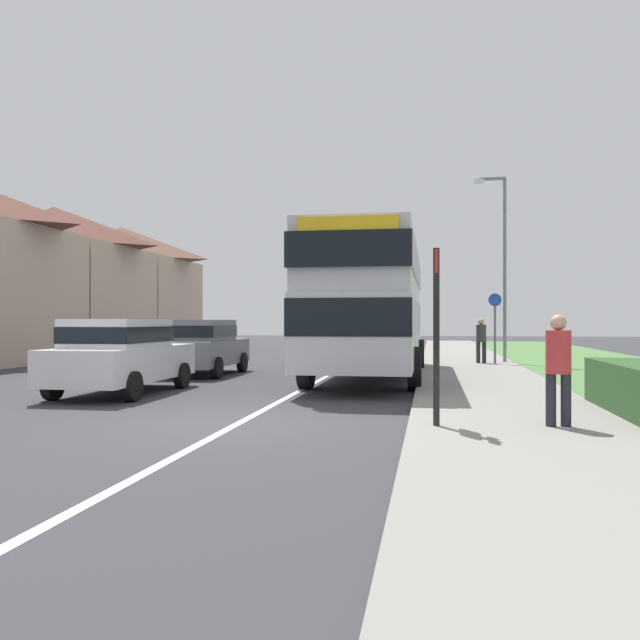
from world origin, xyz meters
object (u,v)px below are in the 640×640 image
Objects in this scene: parked_car_grey at (200,345)px; cycle_route_sign at (495,325)px; double_decker_bus at (371,300)px; bus_stop_sign at (436,324)px; pedestrian_at_stop at (558,365)px; street_lamp_mid at (501,256)px; parked_car_white at (121,353)px; pedestrian_walking_away at (481,338)px.

cycle_route_sign is at bearing 29.00° from parked_car_grey.
bus_stop_sign is (1.69, -8.55, -0.60)m from double_decker_bus.
cycle_route_sign reaches higher than pedestrian_at_stop.
pedestrian_at_stop is 0.64× the size of bus_stop_sign.
double_decker_bus is at bearing -122.34° from street_lamp_mid.
double_decker_bus reaches higher than parked_car_white.
pedestrian_walking_away is 3.14m from street_lamp_mid.
pedestrian_walking_away is 14.27m from bus_stop_sign.
cycle_route_sign is (0.42, 13.79, 0.45)m from pedestrian_at_stop.
street_lamp_mid is (9.12, 5.92, 3.01)m from parked_car_grey.
pedestrian_walking_away is at bearing -131.75° from street_lamp_mid.
bus_stop_sign is (6.67, -3.99, 0.65)m from parked_car_white.
bus_stop_sign is at bearing -99.11° from street_lamp_mid.
street_lamp_mid is at bearing 57.66° from double_decker_bus.
bus_stop_sign reaches higher than parked_car_white.
bus_stop_sign is 15.40m from street_lamp_mid.
pedestrian_at_stop is at bearing -68.12° from double_decker_bus.
double_decker_bus reaches higher than pedestrian_at_stop.
parked_car_white is (-4.98, -4.56, -1.25)m from double_decker_bus.
pedestrian_at_stop is 15.14m from street_lamp_mid.
street_lamp_mid reaches higher than bus_stop_sign.
pedestrian_walking_away reaches higher than parked_car_white.
street_lamp_mid is (0.32, 1.04, 2.47)m from cycle_route_sign.
cycle_route_sign is (8.76, 9.99, 0.53)m from parked_car_white.
double_decker_bus reaches higher than parked_car_grey.
parked_car_white is 14.61m from street_lamp_mid.
parked_car_grey is 12.23m from pedestrian_at_stop.
pedestrian_walking_away is at bearing 50.74° from parked_car_white.
street_lamp_mid is (2.41, 15.03, 2.36)m from bus_stop_sign.
parked_car_white is 1.63× the size of bus_stop_sign.
pedestrian_at_stop reaches higher than parked_car_grey.
pedestrian_walking_away is 0.66× the size of cycle_route_sign.
pedestrian_walking_away is (3.33, 5.61, -1.17)m from double_decker_bus.
pedestrian_walking_away is at bearing 90.11° from pedestrian_at_stop.
pedestrian_at_stop is 1.77m from bus_stop_sign.
double_decker_bus is 3.92× the size of bus_stop_sign.
cycle_route_sign reaches higher than parked_car_grey.
parked_car_grey is 10.08m from cycle_route_sign.
pedestrian_at_stop is at bearing -24.50° from parked_car_white.
bus_stop_sign is (6.71, -9.10, 0.65)m from parked_car_grey.
cycle_route_sign is 2.70m from street_lamp_mid.
bus_stop_sign is at bearing -98.49° from cycle_route_sign.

